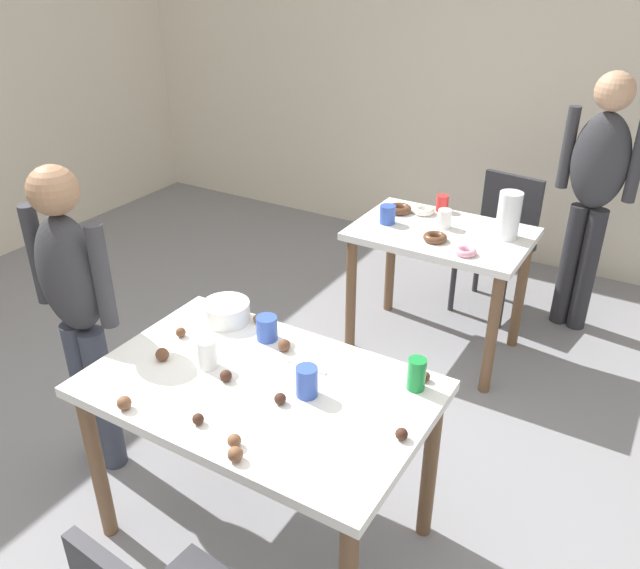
{
  "coord_description": "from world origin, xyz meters",
  "views": [
    {
      "loc": [
        1.29,
        -1.46,
        2.16
      ],
      "look_at": [
        0.08,
        0.56,
        0.9
      ],
      "focal_mm": 36.27,
      "sensor_mm": 36.0,
      "label": 1
    }
  ],
  "objects_px": {
    "dining_table_near": "(260,406)",
    "pitcher_far": "(509,215)",
    "person_girl_near": "(75,302)",
    "mixing_bowl": "(226,312)",
    "chair_far_table": "(500,236)",
    "person_adult_far": "(596,183)",
    "soda_can": "(417,374)",
    "dining_table_far": "(440,252)"
  },
  "relations": [
    {
      "from": "person_girl_near",
      "to": "dining_table_far",
      "type": "bearing_deg",
      "value": 60.75
    },
    {
      "from": "dining_table_near",
      "to": "person_girl_near",
      "type": "distance_m",
      "value": 0.92
    },
    {
      "from": "dining_table_near",
      "to": "soda_can",
      "type": "bearing_deg",
      "value": 28.54
    },
    {
      "from": "chair_far_table",
      "to": "person_girl_near",
      "type": "relative_size",
      "value": 0.61
    },
    {
      "from": "person_girl_near",
      "to": "soda_can",
      "type": "relative_size",
      "value": 11.69
    },
    {
      "from": "person_adult_far",
      "to": "mixing_bowl",
      "type": "height_order",
      "value": "person_adult_far"
    },
    {
      "from": "dining_table_near",
      "to": "person_adult_far",
      "type": "distance_m",
      "value": 2.45
    },
    {
      "from": "dining_table_near",
      "to": "chair_far_table",
      "type": "height_order",
      "value": "chair_far_table"
    },
    {
      "from": "chair_far_table",
      "to": "pitcher_far",
      "type": "height_order",
      "value": "pitcher_far"
    },
    {
      "from": "dining_table_near",
      "to": "person_girl_near",
      "type": "xyz_separation_m",
      "value": [
        -0.89,
        -0.04,
        0.2
      ]
    },
    {
      "from": "chair_far_table",
      "to": "person_girl_near",
      "type": "distance_m",
      "value": 2.63
    },
    {
      "from": "dining_table_far",
      "to": "pitcher_far",
      "type": "height_order",
      "value": "pitcher_far"
    },
    {
      "from": "chair_far_table",
      "to": "mixing_bowl",
      "type": "relative_size",
      "value": 4.39
    },
    {
      "from": "mixing_bowl",
      "to": "soda_can",
      "type": "height_order",
      "value": "soda_can"
    },
    {
      "from": "person_adult_far",
      "to": "soda_can",
      "type": "xyz_separation_m",
      "value": [
        -0.2,
        -2.06,
        -0.12
      ]
    },
    {
      "from": "person_girl_near",
      "to": "pitcher_far",
      "type": "relative_size",
      "value": 5.61
    },
    {
      "from": "mixing_bowl",
      "to": "pitcher_far",
      "type": "xyz_separation_m",
      "value": [
        0.75,
        1.44,
        0.08
      ]
    },
    {
      "from": "dining_table_near",
      "to": "pitcher_far",
      "type": "distance_m",
      "value": 1.79
    },
    {
      "from": "chair_far_table",
      "to": "person_girl_near",
      "type": "bearing_deg",
      "value": -114.83
    },
    {
      "from": "mixing_bowl",
      "to": "person_adult_far",
      "type": "bearing_deg",
      "value": 62.36
    },
    {
      "from": "chair_far_table",
      "to": "soda_can",
      "type": "distance_m",
      "value": 2.11
    },
    {
      "from": "mixing_bowl",
      "to": "pitcher_far",
      "type": "distance_m",
      "value": 1.63
    },
    {
      "from": "dining_table_far",
      "to": "chair_far_table",
      "type": "relative_size",
      "value": 1.09
    },
    {
      "from": "person_adult_far",
      "to": "pitcher_far",
      "type": "distance_m",
      "value": 0.68
    },
    {
      "from": "person_adult_far",
      "to": "pitcher_far",
      "type": "bearing_deg",
      "value": -118.07
    },
    {
      "from": "chair_far_table",
      "to": "person_adult_far",
      "type": "bearing_deg",
      "value": 0.28
    },
    {
      "from": "dining_table_near",
      "to": "pitcher_far",
      "type": "xyz_separation_m",
      "value": [
        0.38,
        1.74,
        0.23
      ]
    },
    {
      "from": "soda_can",
      "to": "dining_table_far",
      "type": "bearing_deg",
      "value": 107.72
    },
    {
      "from": "pitcher_far",
      "to": "soda_can",
      "type": "bearing_deg",
      "value": -85.54
    },
    {
      "from": "dining_table_far",
      "to": "chair_far_table",
      "type": "height_order",
      "value": "chair_far_table"
    },
    {
      "from": "person_girl_near",
      "to": "pitcher_far",
      "type": "height_order",
      "value": "person_girl_near"
    },
    {
      "from": "person_adult_far",
      "to": "soda_can",
      "type": "bearing_deg",
      "value": -95.62
    },
    {
      "from": "pitcher_far",
      "to": "mixing_bowl",
      "type": "bearing_deg",
      "value": -117.46
    },
    {
      "from": "dining_table_near",
      "to": "chair_far_table",
      "type": "xyz_separation_m",
      "value": [
        0.2,
        2.33,
        -0.15
      ]
    },
    {
      "from": "dining_table_near",
      "to": "person_girl_near",
      "type": "height_order",
      "value": "person_girl_near"
    },
    {
      "from": "dining_table_far",
      "to": "person_girl_near",
      "type": "distance_m",
      "value": 1.95
    },
    {
      "from": "pitcher_far",
      "to": "person_adult_far",
      "type": "bearing_deg",
      "value": 61.93
    },
    {
      "from": "soda_can",
      "to": "person_adult_far",
      "type": "bearing_deg",
      "value": 84.38
    },
    {
      "from": "person_adult_far",
      "to": "soda_can",
      "type": "height_order",
      "value": "person_adult_far"
    },
    {
      "from": "dining_table_near",
      "to": "soda_can",
      "type": "height_order",
      "value": "soda_can"
    },
    {
      "from": "chair_far_table",
      "to": "person_adult_far",
      "type": "height_order",
      "value": "person_adult_far"
    },
    {
      "from": "person_girl_near",
      "to": "soda_can",
      "type": "bearing_deg",
      "value": 12.42
    }
  ]
}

